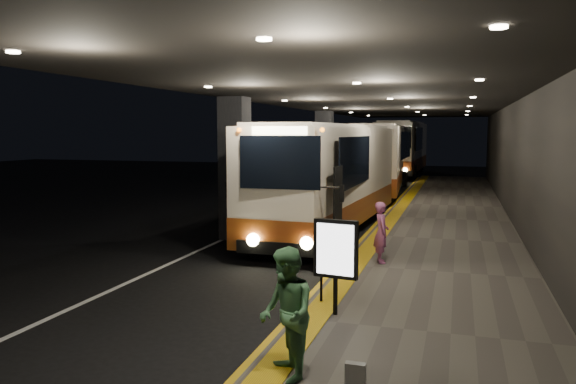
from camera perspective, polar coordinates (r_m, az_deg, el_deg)
The scene contains 16 objects.
ground at distance 13.60m, azimuth -5.91°, elevation -8.09°, with size 90.00×90.00×0.00m, color black.
lane_line_white at distance 18.80m, azimuth -5.03°, elevation -4.10°, with size 0.12×50.00×0.01m, color silver.
kerb_stripe_yellow at distance 17.68m, azimuth 7.58°, elevation -4.78°, with size 0.18×50.00×0.01m, color gold.
sidewalk at distance 17.45m, azimuth 15.40°, elevation -4.86°, with size 4.50×50.00×0.15m, color #514C44.
tactile_strip at distance 17.58m, azimuth 9.20°, elevation -4.37°, with size 0.50×50.00×0.01m, color gold.
terminal_wall at distance 17.24m, azimuth 23.20°, elevation 4.52°, with size 0.10×50.00×6.00m, color black.
support_columns at distance 17.50m, azimuth -5.42°, elevation 2.38°, with size 0.80×24.80×4.40m.
canopy at distance 17.39m, azimuth 8.29°, elevation 10.23°, with size 9.00×50.00×0.40m, color black.
coach_main at distance 18.80m, azimuth 4.28°, elevation 1.02°, with size 2.86×11.24×3.47m.
coach_second at distance 31.14m, azimuth 9.19°, elevation 3.11°, with size 3.20×11.69×3.63m.
coach_third at distance 44.57m, azimuth 11.57°, elevation 4.17°, with size 2.89×12.76×4.00m.
passenger_boarding at distance 13.89m, azimuth 9.46°, elevation -4.06°, with size 0.55×0.36×1.50m, color #A74E83.
passenger_waiting_green at distance 7.37m, azimuth -0.16°, elevation -12.26°, with size 0.83×0.52×1.72m, color #488252.
bag_polka at distance 7.43m, azimuth 6.86°, elevation -17.98°, with size 0.26×0.11×0.31m, color black.
info_sign at distance 9.79m, azimuth 4.86°, elevation -5.99°, with size 0.80×0.23×1.68m.
stanchion_post at distance 10.65m, azimuth 3.40°, elevation -8.41°, with size 0.05×0.05×1.03m, color black.
Camera 1 is at (5.16, -12.14, 3.33)m, focal length 35.00 mm.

